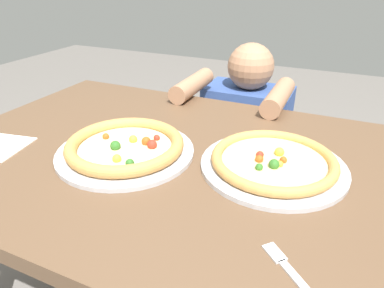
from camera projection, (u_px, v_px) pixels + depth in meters
The scene contains 5 objects.
dining_table at pixel (183, 187), 0.96m from camera, with size 1.37×0.88×0.75m.
pizza_near at pixel (125, 147), 0.91m from camera, with size 0.36×0.36×0.04m.
pizza_far at pixel (273, 162), 0.84m from camera, with size 0.36×0.36×0.04m.
fork at pixel (300, 282), 0.54m from camera, with size 0.16×0.15×0.00m.
diner_seated at pixel (244, 151), 1.63m from camera, with size 0.41×0.52×0.92m.
Camera 1 is at (0.35, -0.72, 1.19)m, focal length 32.06 mm.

